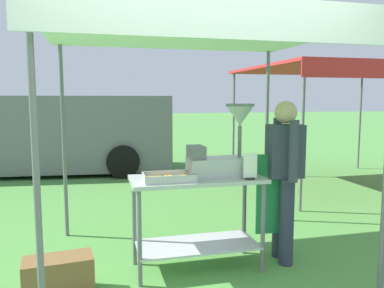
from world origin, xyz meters
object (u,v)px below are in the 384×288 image
object	(u,v)px
menu_sign	(250,168)
van_grey	(47,133)
vendor	(284,173)
neighbour_tent	(342,71)
donut_cart	(197,203)
donut_tray	(170,178)
supply_crate	(59,277)
donut_fryer	(223,150)
stall_canopy	(195,36)

from	to	relation	value
menu_sign	van_grey	size ratio (longest dim) A/B	0.04
vendor	neighbour_tent	distance (m)	4.08
donut_cart	donut_tray	bearing A→B (deg)	-161.37
supply_crate	neighbour_tent	bearing A→B (deg)	32.98
donut_fryer	neighbour_tent	xyz separation A→B (m)	(3.26, 2.85, 0.99)
menu_sign	supply_crate	bearing A→B (deg)	-179.08
supply_crate	neighbour_tent	world-z (taller)	neighbour_tent
donut_cart	menu_sign	world-z (taller)	menu_sign
menu_sign	neighbour_tent	size ratio (longest dim) A/B	0.07
stall_canopy	supply_crate	size ratio (longest dim) A/B	4.72
donut_tray	vendor	size ratio (longest dim) A/B	0.29
van_grey	neighbour_tent	size ratio (longest dim) A/B	1.68
donut_fryer	donut_cart	bearing A→B (deg)	177.62
donut_fryer	menu_sign	world-z (taller)	donut_fryer
menu_sign	supply_crate	xyz separation A→B (m)	(-1.69, -0.03, -0.83)
donut_tray	donut_fryer	size ratio (longest dim) A/B	0.67
donut_cart	donut_tray	size ratio (longest dim) A/B	2.71
stall_canopy	supply_crate	distance (m)	2.42
donut_cart	van_grey	world-z (taller)	van_grey
stall_canopy	donut_cart	xyz separation A→B (m)	(0.00, -0.10, -1.57)
van_grey	donut_cart	bearing A→B (deg)	-70.74
supply_crate	neighbour_tent	size ratio (longest dim) A/B	0.18
van_grey	neighbour_tent	world-z (taller)	neighbour_tent
donut_cart	donut_fryer	world-z (taller)	donut_fryer
menu_sign	donut_tray	bearing A→B (deg)	170.98
donut_cart	donut_tray	distance (m)	0.41
donut_fryer	van_grey	distance (m)	6.07
menu_sign	vendor	world-z (taller)	vendor
vendor	supply_crate	bearing A→B (deg)	-174.31
donut_tray	vendor	world-z (taller)	vendor
donut_cart	neighbour_tent	world-z (taller)	neighbour_tent
donut_fryer	supply_crate	size ratio (longest dim) A/B	1.18
donut_cart	donut_fryer	xyz separation A→B (m)	(0.25, -0.01, 0.51)
donut_fryer	stall_canopy	bearing A→B (deg)	156.35
supply_crate	stall_canopy	bearing A→B (deg)	15.08
donut_tray	vendor	bearing A→B (deg)	3.40
stall_canopy	donut_tray	distance (m)	1.33
stall_canopy	menu_sign	size ratio (longest dim) A/B	11.31
menu_sign	donut_fryer	bearing A→B (deg)	134.72
supply_crate	neighbour_tent	distance (m)	6.00
menu_sign	neighbour_tent	xyz separation A→B (m)	(3.06, 3.06, 1.14)
stall_canopy	donut_tray	size ratio (longest dim) A/B	5.99
stall_canopy	menu_sign	xyz separation A→B (m)	(0.45, -0.31, -1.21)
donut_cart	vendor	xyz separation A→B (m)	(0.88, -0.03, 0.26)
donut_tray	menu_sign	xyz separation A→B (m)	(0.73, -0.12, 0.08)
van_grey	neighbour_tent	xyz separation A→B (m)	(5.47, -2.79, 1.26)
supply_crate	van_grey	bearing A→B (deg)	97.00
menu_sign	supply_crate	distance (m)	1.89
donut_tray	van_grey	bearing A→B (deg)	106.40
donut_fryer	neighbour_tent	size ratio (longest dim) A/B	0.21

